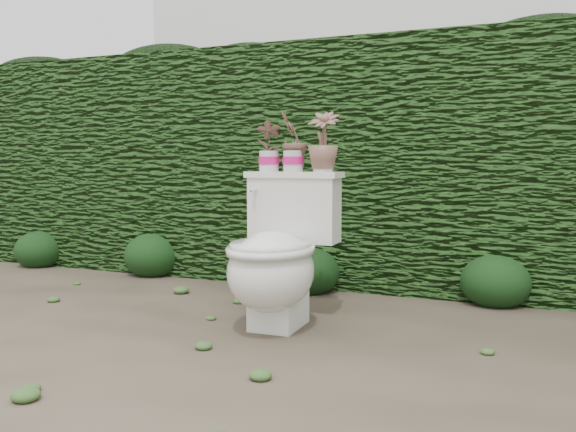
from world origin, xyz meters
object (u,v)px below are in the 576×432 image
at_px(potted_plant_left, 269,147).
at_px(potted_plant_right, 323,143).
at_px(toilet, 277,257).
at_px(potted_plant_center, 293,143).

xyz_separation_m(potted_plant_left, potted_plant_right, (0.30, 0.01, 0.02)).
distance_m(toilet, potted_plant_center, 0.62).
relative_size(toilet, potted_plant_right, 2.61).
xyz_separation_m(toilet, potted_plant_center, (-0.01, 0.24, 0.57)).
height_order(toilet, potted_plant_left, potted_plant_left).
distance_m(toilet, potted_plant_right, 0.64).
distance_m(potted_plant_center, potted_plant_right, 0.17).
bearing_deg(potted_plant_center, toilet, 14.41).
bearing_deg(toilet, potted_plant_center, 91.66).
distance_m(potted_plant_left, potted_plant_center, 0.14).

